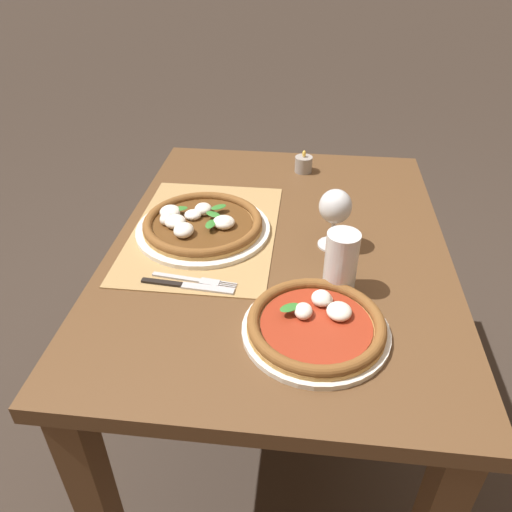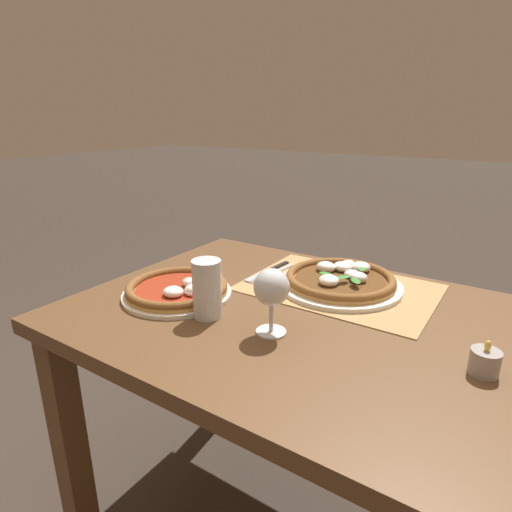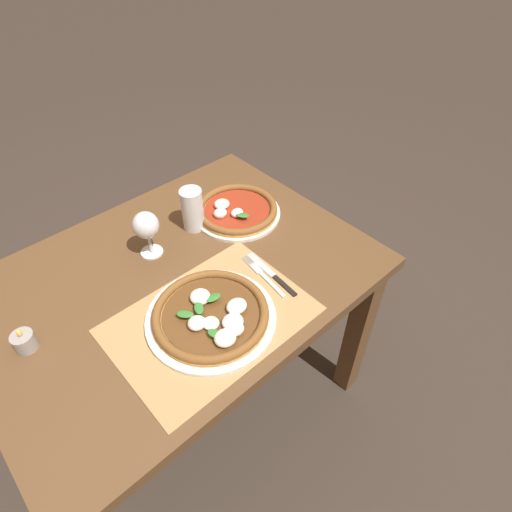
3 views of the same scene
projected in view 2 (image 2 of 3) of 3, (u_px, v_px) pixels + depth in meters
The scene contains 9 objects.
dining_table at pixel (297, 352), 1.12m from camera, with size 1.14×0.84×0.74m.
paper_placemat at pixel (339, 288), 1.22m from camera, with size 0.52×0.37×0.00m, color #A88451.
pizza_near at pixel (340, 280), 1.22m from camera, with size 0.35×0.35×0.05m.
pizza_far at pixel (177, 290), 1.16m from camera, with size 0.30×0.30×0.05m.
wine_glass at pixel (272, 290), 0.94m from camera, with size 0.08×0.08×0.16m.
pint_glass at pixel (207, 290), 1.03m from camera, with size 0.07×0.07×0.15m.
fork at pixel (272, 274), 1.32m from camera, with size 0.04×0.20×0.00m.
knife at pixel (268, 271), 1.34m from camera, with size 0.03×0.22×0.01m.
votive_candle at pixel (484, 363), 0.81m from camera, with size 0.06×0.06×0.07m.
Camera 2 is at (-0.45, 0.88, 1.22)m, focal length 30.00 mm.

